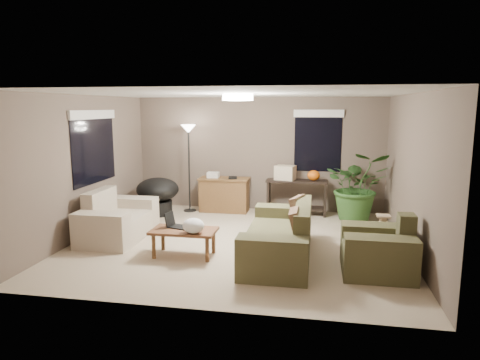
% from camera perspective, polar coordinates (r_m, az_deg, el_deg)
% --- Properties ---
extents(room_shell, '(5.50, 5.50, 5.50)m').
position_cam_1_polar(room_shell, '(7.10, -0.29, 1.32)').
color(room_shell, tan).
rests_on(room_shell, ground).
extents(main_sofa, '(0.95, 2.20, 0.85)m').
position_cam_1_polar(main_sofa, '(6.62, 5.54, -7.85)').
color(main_sofa, '#4E4B2F').
rests_on(main_sofa, ground).
extents(throw_pillows, '(0.36, 1.38, 0.47)m').
position_cam_1_polar(throw_pillows, '(6.51, 7.84, -4.95)').
color(throw_pillows, '#8C7251').
rests_on(throw_pillows, main_sofa).
extents(loveseat, '(0.90, 1.60, 0.85)m').
position_cam_1_polar(loveseat, '(7.88, -16.11, -5.30)').
color(loveseat, beige).
rests_on(loveseat, ground).
extents(armchair, '(0.95, 1.00, 0.85)m').
position_cam_1_polar(armchair, '(6.33, 17.97, -9.07)').
color(armchair, '#4C4A2D').
rests_on(armchair, ground).
extents(coffee_table, '(1.00, 0.55, 0.42)m').
position_cam_1_polar(coffee_table, '(6.71, -7.49, -7.07)').
color(coffee_table, brown).
rests_on(coffee_table, ground).
extents(laptop, '(0.41, 0.32, 0.24)m').
position_cam_1_polar(laptop, '(6.82, -8.61, -5.77)').
color(laptop, black).
rests_on(laptop, coffee_table).
extents(plastic_bag, '(0.39, 0.37, 0.23)m').
position_cam_1_polar(plastic_bag, '(6.46, -6.23, -6.07)').
color(plastic_bag, white).
rests_on(plastic_bag, coffee_table).
extents(desk, '(1.10, 0.50, 0.75)m').
position_cam_1_polar(desk, '(9.45, -2.10, -1.95)').
color(desk, brown).
rests_on(desk, ground).
extents(desk_papers, '(0.68, 0.28, 0.12)m').
position_cam_1_polar(desk_papers, '(9.39, -3.06, 0.60)').
color(desk_papers, silver).
rests_on(desk_papers, desk).
extents(console_table, '(1.30, 0.40, 0.75)m').
position_cam_1_polar(console_table, '(9.24, 7.55, -1.92)').
color(console_table, black).
rests_on(console_table, ground).
extents(pumpkin, '(0.34, 0.34, 0.22)m').
position_cam_1_polar(pumpkin, '(9.16, 9.79, 0.60)').
color(pumpkin, orange).
rests_on(pumpkin, console_table).
extents(cardboard_box, '(0.47, 0.40, 0.31)m').
position_cam_1_polar(cardboard_box, '(9.17, 6.05, 0.98)').
color(cardboard_box, beige).
rests_on(cardboard_box, console_table).
extents(papasan_chair, '(0.91, 0.91, 0.80)m').
position_cam_1_polar(papasan_chair, '(9.31, -10.91, -1.74)').
color(papasan_chair, black).
rests_on(papasan_chair, ground).
extents(floor_lamp, '(0.32, 0.32, 1.91)m').
position_cam_1_polar(floor_lamp, '(9.37, -6.88, 5.43)').
color(floor_lamp, black).
rests_on(floor_lamp, ground).
extents(ceiling_fixture, '(0.50, 0.50, 0.10)m').
position_cam_1_polar(ceiling_fixture, '(7.03, -0.29, 10.97)').
color(ceiling_fixture, white).
rests_on(ceiling_fixture, room_shell).
extents(houseplant, '(1.27, 1.41, 1.10)m').
position_cam_1_polar(houseplant, '(9.02, 15.40, -1.74)').
color(houseplant, '#2D5923').
rests_on(houseplant, ground).
extents(cat_scratching_post, '(0.32, 0.32, 0.50)m').
position_cam_1_polar(cat_scratching_post, '(7.64, 18.47, -6.53)').
color(cat_scratching_post, tan).
rests_on(cat_scratching_post, ground).
extents(window_left, '(0.05, 1.56, 1.33)m').
position_cam_1_polar(window_left, '(8.26, -18.93, 5.71)').
color(window_left, black).
rests_on(window_left, room_shell).
extents(window_back, '(1.06, 0.05, 1.33)m').
position_cam_1_polar(window_back, '(9.40, 10.38, 6.51)').
color(window_back, black).
rests_on(window_back, room_shell).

